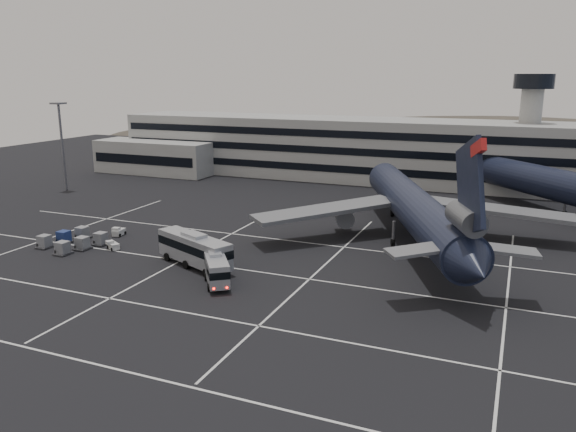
# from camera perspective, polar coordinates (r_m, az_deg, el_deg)

# --- Properties ---
(ground) EXTENTS (260.00, 260.00, 0.00)m
(ground) POSITION_cam_1_polar(r_m,az_deg,el_deg) (68.94, -8.44, -6.10)
(ground) COLOR black
(ground) RESTS_ON ground
(lane_markings) EXTENTS (90.00, 55.62, 0.01)m
(lane_markings) POSITION_cam_1_polar(r_m,az_deg,el_deg) (69.06, -7.45, -6.02)
(lane_markings) COLOR silver
(lane_markings) RESTS_ON ground
(terminal) EXTENTS (125.00, 26.00, 24.00)m
(terminal) POSITION_cam_1_polar(r_m,az_deg,el_deg) (132.66, 6.38, 6.75)
(terminal) COLOR gray
(terminal) RESTS_ON ground
(hills) EXTENTS (352.00, 180.00, 44.00)m
(hills) POSITION_cam_1_polar(r_m,az_deg,el_deg) (228.55, 18.43, 4.35)
(hills) COLOR #38332B
(hills) RESTS_ON ground
(lightpole_left) EXTENTS (2.40, 2.40, 18.28)m
(lightpole_left) POSITION_cam_1_polar(r_m,az_deg,el_deg) (127.22, -22.05, 7.73)
(lightpole_left) COLOR slate
(lightpole_left) RESTS_ON ground
(trijet_main) EXTENTS (43.73, 54.88, 18.08)m
(trijet_main) POSITION_cam_1_polar(r_m,az_deg,el_deg) (82.15, 12.75, 0.81)
(trijet_main) COLOR black
(trijet_main) RESTS_ON ground
(trijet_far) EXTENTS (42.62, 46.66, 18.08)m
(trijet_far) POSITION_cam_1_polar(r_m,az_deg,el_deg) (105.65, 26.89, 2.63)
(trijet_far) COLOR black
(trijet_far) RESTS_ON ground
(bus_near) EXTENTS (7.79, 9.45, 3.53)m
(bus_near) POSITION_cam_1_polar(r_m,az_deg,el_deg) (67.12, -7.43, -4.88)
(bus_near) COLOR #95989D
(bus_near) RESTS_ON ground
(bus_far) EXTENTS (12.50, 7.51, 4.37)m
(bus_far) POSITION_cam_1_polar(r_m,az_deg,el_deg) (72.00, -9.48, -3.25)
(bus_far) COLOR #95989D
(bus_far) RESTS_ON ground
(tug_a) EXTENTS (1.59, 2.30, 1.37)m
(tug_a) POSITION_cam_1_polar(r_m,az_deg,el_deg) (88.84, -16.83, -1.55)
(tug_a) COLOR #BBBBB6
(tug_a) RESTS_ON ground
(tug_b) EXTENTS (2.29, 2.00, 1.27)m
(tug_b) POSITION_cam_1_polar(r_m,az_deg,el_deg) (82.09, -17.30, -2.88)
(tug_b) COLOR #BBBBB6
(tug_b) RESTS_ON ground
(uld_cluster) EXTENTS (8.74, 9.59, 1.81)m
(uld_cluster) POSITION_cam_1_polar(r_m,az_deg,el_deg) (85.43, -21.01, -2.31)
(uld_cluster) COLOR #2D2D30
(uld_cluster) RESTS_ON ground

